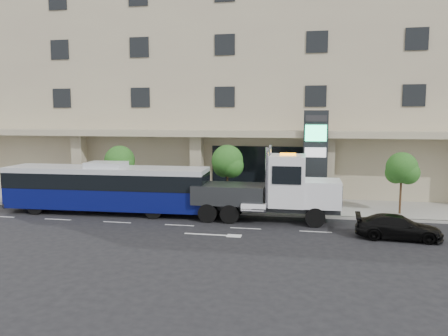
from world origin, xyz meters
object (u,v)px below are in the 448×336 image
(tow_truck, at_px, (272,191))
(black_sedan, at_px, (398,227))
(city_bus, at_px, (107,187))
(signage_pylon, at_px, (315,158))

(tow_truck, height_order, black_sedan, tow_truck)
(city_bus, bearing_deg, tow_truck, -3.22)
(tow_truck, relative_size, signage_pylon, 1.52)
(city_bus, relative_size, signage_pylon, 2.03)
(black_sedan, relative_size, signage_pylon, 0.65)
(black_sedan, bearing_deg, city_bus, 84.76)
(city_bus, height_order, signage_pylon, signage_pylon)
(signage_pylon, bearing_deg, city_bus, -163.79)
(tow_truck, distance_m, black_sedan, 7.53)
(tow_truck, xyz_separation_m, signage_pylon, (2.64, 4.64, 1.65))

